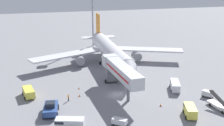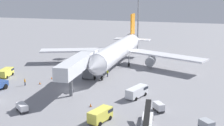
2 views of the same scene
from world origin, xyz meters
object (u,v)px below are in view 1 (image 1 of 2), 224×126
airplane_at_gate (109,50)px  belt_loader_truck (220,106)px  safety_cone_alpha (79,88)px  service_van_far_left (190,110)px  service_van_near_right (69,122)px  pushback_tug (51,108)px  ground_crew_worker_foreground (121,73)px  apron_light_mast (92,0)px  service_van_far_center (175,85)px  jet_bridge (120,70)px  safety_cone_bravo (161,105)px  safety_cone_charlie (80,95)px  baggage_cart_mid_right (120,122)px  service_van_rear_left (28,92)px  baggage_cart_mid_center (208,94)px  ground_crew_worker_midground (68,97)px

airplane_at_gate → belt_loader_truck: (14.38, -34.92, -3.74)m
belt_loader_truck → safety_cone_alpha: belt_loader_truck is taller
airplane_at_gate → service_van_far_left: 36.69m
belt_loader_truck → service_van_near_right: bearing=179.1°
pushback_tug → ground_crew_worker_foreground: bearing=41.3°
apron_light_mast → service_van_far_center: bearing=-77.9°
jet_bridge → service_van_far_left: 18.58m
safety_cone_bravo → safety_cone_charlie: 18.27m
safety_cone_alpha → safety_cone_charlie: bearing=-96.9°
jet_bridge → pushback_tug: size_ratio=3.24×
ground_crew_worker_foreground → belt_loader_truck: bearing=-59.5°
jet_bridge → service_van_near_right: size_ratio=3.46×
service_van_far_center → airplane_at_gate: bearing=114.0°
baggage_cart_mid_right → apron_light_mast: (7.28, 61.18, 16.40)m
service_van_far_center → service_van_rear_left: service_van_far_center is taller
pushback_tug → safety_cone_alpha: 13.49m
pushback_tug → service_van_far_left: (26.25, -7.78, -0.05)m
safety_cone_charlie → service_van_rear_left: bearing=164.1°
baggage_cart_mid_center → safety_cone_bravo: baggage_cart_mid_center is taller
baggage_cart_mid_right → safety_cone_alpha: (-4.58, 19.26, -0.52)m
jet_bridge → service_van_rear_left: (-20.69, 2.59, -4.17)m
belt_loader_truck → service_van_near_right: (-30.73, 0.46, 0.33)m
pushback_tug → safety_cone_alpha: (7.30, 11.31, -0.96)m
service_van_near_right → safety_cone_alpha: (4.45, 17.70, -0.82)m
baggage_cart_mid_right → safety_cone_charlie: bearing=109.2°
service_van_rear_left → service_van_near_right: bearing=-66.2°
service_van_far_center → safety_cone_bravo: bearing=-132.7°
safety_cone_bravo → service_van_far_left: bearing=-54.6°
pushback_tug → service_van_far_left: size_ratio=1.21×
jet_bridge → ground_crew_worker_midground: bearing=-169.4°
jet_bridge → service_van_near_right: 19.71m
pushback_tug → baggage_cart_mid_right: 14.31m
service_van_rear_left → baggage_cart_mid_center: (38.93, -10.89, -0.26)m
baggage_cart_mid_right → safety_cone_bravo: baggage_cart_mid_right is taller
jet_bridge → service_van_far_center: (13.13, -2.31, -4.09)m
ground_crew_worker_foreground → ground_crew_worker_midground: (-15.39, -12.01, -0.12)m
ground_crew_worker_midground → baggage_cart_mid_right: bearing=-59.0°
ground_crew_worker_foreground → apron_light_mast: 39.60m
jet_bridge → safety_cone_alpha: size_ratio=36.25×
jet_bridge → belt_loader_truck: 22.82m
safety_cone_alpha → service_van_rear_left: bearing=-173.5°
service_van_far_left → safety_cone_bravo: bearing=125.4°
safety_cone_alpha → safety_cone_bravo: (15.18, -13.79, 0.06)m
baggage_cart_mid_center → ground_crew_worker_midground: ground_crew_worker_midground is taller
service_van_near_right → ground_crew_worker_foreground: 28.77m
safety_cone_bravo → baggage_cart_mid_right: bearing=-152.7°
service_van_rear_left → baggage_cart_mid_right: (16.26, -17.92, -0.32)m
jet_bridge → apron_light_mast: (2.84, 45.85, 11.91)m
service_van_far_left → belt_loader_truck: bearing=7.2°
pushback_tug → service_van_far_left: 27.38m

